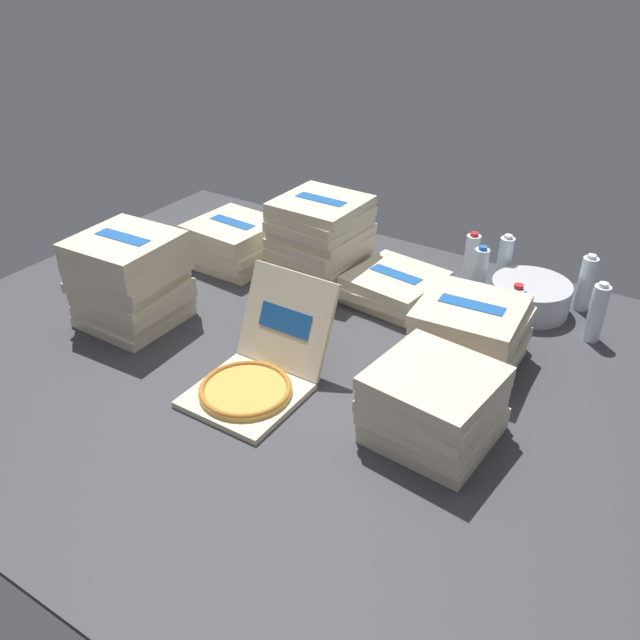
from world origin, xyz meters
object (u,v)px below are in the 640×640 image
(pizza_stack_right_near, at_px, (236,243))
(pizza_stack_right_mid, at_px, (434,405))
(pizza_stack_center_near, at_px, (130,280))
(pizza_stack_left_near, at_px, (395,287))
(water_bottle_0, at_px, (586,283))
(water_bottle_3, at_px, (471,260))
(water_bottle_4, at_px, (514,315))
(pizza_stack_center_far, at_px, (469,335))
(water_bottle_5, at_px, (597,313))
(water_bottle_1, at_px, (504,262))
(pizza_stack_left_mid, at_px, (320,240))
(water_bottle_2, at_px, (479,274))
(open_pizza_box, at_px, (257,372))
(ice_bucket, at_px, (530,297))

(pizza_stack_right_near, bearing_deg, pizza_stack_right_mid, -26.00)
(pizza_stack_right_mid, height_order, pizza_stack_center_near, pizza_stack_center_near)
(pizza_stack_left_near, bearing_deg, water_bottle_0, 27.69)
(water_bottle_3, distance_m, water_bottle_4, 0.49)
(pizza_stack_center_far, height_order, pizza_stack_right_near, pizza_stack_center_far)
(pizza_stack_left_near, bearing_deg, water_bottle_3, 56.30)
(pizza_stack_right_mid, bearing_deg, water_bottle_5, 71.36)
(water_bottle_3, bearing_deg, pizza_stack_left_near, -123.70)
(water_bottle_1, bearing_deg, pizza_stack_left_near, -132.76)
(water_bottle_3, relative_size, water_bottle_5, 1.00)
(pizza_stack_left_mid, relative_size, pizza_stack_center_near, 1.00)
(water_bottle_2, xyz_separation_m, water_bottle_5, (0.51, -0.06, 0.00))
(water_bottle_4, bearing_deg, water_bottle_5, 35.07)
(open_pizza_box, distance_m, pizza_stack_left_near, 0.84)
(pizza_stack_left_near, bearing_deg, pizza_stack_center_far, -32.72)
(water_bottle_5, bearing_deg, pizza_stack_right_near, -172.01)
(water_bottle_1, bearing_deg, water_bottle_4, -66.24)
(pizza_stack_left_mid, distance_m, water_bottle_1, 0.83)
(pizza_stack_center_near, xyz_separation_m, water_bottle_2, (1.12, 0.95, -0.07))
(water_bottle_1, bearing_deg, water_bottle_3, -157.37)
(water_bottle_1, relative_size, water_bottle_4, 1.00)
(pizza_stack_right_near, xyz_separation_m, water_bottle_4, (1.35, 0.04, 0.02))
(water_bottle_1, xyz_separation_m, water_bottle_3, (-0.13, -0.06, 0.00))
(pizza_stack_left_mid, xyz_separation_m, ice_bucket, (0.91, 0.23, -0.13))
(pizza_stack_right_mid, xyz_separation_m, water_bottle_0, (0.20, 1.10, -0.01))
(water_bottle_0, bearing_deg, water_bottle_2, -158.22)
(pizza_stack_left_mid, distance_m, water_bottle_5, 1.21)
(pizza_stack_center_near, bearing_deg, pizza_stack_right_mid, 0.27)
(pizza_stack_center_far, bearing_deg, water_bottle_4, 70.33)
(ice_bucket, xyz_separation_m, water_bottle_5, (0.28, -0.09, 0.06))
(pizza_stack_center_far, height_order, pizza_stack_right_mid, pizza_stack_center_far)
(pizza_stack_center_far, distance_m, water_bottle_0, 0.71)
(water_bottle_0, bearing_deg, water_bottle_3, -174.31)
(pizza_stack_center_near, relative_size, pizza_stack_left_near, 1.00)
(pizza_stack_right_mid, height_order, pizza_stack_left_near, pizza_stack_right_mid)
(pizza_stack_center_near, distance_m, water_bottle_2, 1.47)
(water_bottle_1, xyz_separation_m, water_bottle_5, (0.45, -0.23, 0.00))
(pizza_stack_center_near, height_order, pizza_stack_right_near, pizza_stack_center_near)
(water_bottle_2, height_order, water_bottle_3, same)
(water_bottle_3, bearing_deg, pizza_stack_left_mid, -152.01)
(pizza_stack_center_far, xyz_separation_m, water_bottle_3, (-0.23, 0.61, -0.01))
(open_pizza_box, relative_size, water_bottle_0, 2.04)
(pizza_stack_center_far, relative_size, water_bottle_3, 1.59)
(water_bottle_4, bearing_deg, pizza_stack_right_mid, -92.23)
(water_bottle_5, bearing_deg, water_bottle_1, 152.69)
(water_bottle_1, bearing_deg, pizza_stack_right_near, -158.40)
(water_bottle_0, bearing_deg, pizza_stack_center_near, -144.12)
(ice_bucket, relative_size, water_bottle_3, 1.30)
(pizza_stack_right_near, height_order, ice_bucket, pizza_stack_right_near)
(open_pizza_box, relative_size, pizza_stack_center_far, 1.29)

